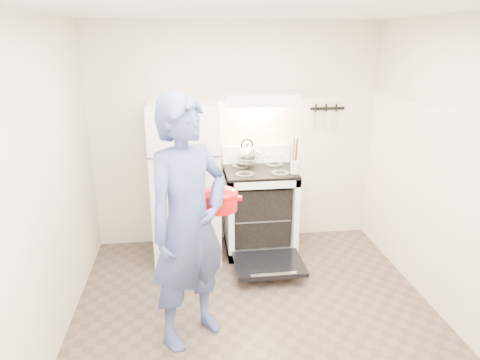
# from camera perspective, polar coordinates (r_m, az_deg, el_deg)

# --- Properties ---
(floor) EXTENTS (3.60, 3.60, 0.00)m
(floor) POSITION_cam_1_polar(r_m,az_deg,el_deg) (3.76, 2.83, -19.60)
(floor) COLOR brown
(floor) RESTS_ON ground
(back_wall) EXTENTS (3.20, 0.02, 2.50)m
(back_wall) POSITION_cam_1_polar(r_m,az_deg,el_deg) (4.86, -0.60, 5.80)
(back_wall) COLOR beige
(back_wall) RESTS_ON ground
(refrigerator) EXTENTS (0.70, 0.70, 1.70)m
(refrigerator) POSITION_cam_1_polar(r_m,az_deg,el_deg) (4.60, -7.27, -0.27)
(refrigerator) COLOR white
(refrigerator) RESTS_ON floor
(stove_body) EXTENTS (0.76, 0.65, 0.92)m
(stove_body) POSITION_cam_1_polar(r_m,az_deg,el_deg) (4.82, 2.60, -4.17)
(stove_body) COLOR white
(stove_body) RESTS_ON floor
(cooktop) EXTENTS (0.76, 0.65, 0.03)m
(cooktop) POSITION_cam_1_polar(r_m,az_deg,el_deg) (4.66, 2.68, 1.22)
(cooktop) COLOR black
(cooktop) RESTS_ON stove_body
(backsplash) EXTENTS (0.76, 0.07, 0.20)m
(backsplash) POSITION_cam_1_polar(r_m,az_deg,el_deg) (4.90, 2.14, 3.49)
(backsplash) COLOR white
(backsplash) RESTS_ON cooktop
(oven_door) EXTENTS (0.70, 0.54, 0.04)m
(oven_door) POSITION_cam_1_polar(r_m,az_deg,el_deg) (4.45, 3.85, -11.10)
(oven_door) COLOR black
(oven_door) RESTS_ON floor
(oven_rack) EXTENTS (0.60, 0.52, 0.01)m
(oven_rack) POSITION_cam_1_polar(r_m,az_deg,el_deg) (4.83, 2.60, -4.39)
(oven_rack) COLOR slate
(oven_rack) RESTS_ON stove_body
(range_hood) EXTENTS (0.76, 0.50, 0.12)m
(range_hood) POSITION_cam_1_polar(r_m,az_deg,el_deg) (4.57, 2.67, 10.83)
(range_hood) COLOR white
(range_hood) RESTS_ON back_wall
(knife_strip) EXTENTS (0.40, 0.02, 0.03)m
(knife_strip) POSITION_cam_1_polar(r_m,az_deg,el_deg) (5.02, 11.57, 9.33)
(knife_strip) COLOR black
(knife_strip) RESTS_ON back_wall
(pizza_stone) EXTENTS (0.31, 0.31, 0.02)m
(pizza_stone) POSITION_cam_1_polar(r_m,az_deg,el_deg) (4.87, 3.60, -4.03)
(pizza_stone) COLOR #937155
(pizza_stone) RESTS_ON oven_rack
(tea_kettle) EXTENTS (0.26, 0.21, 0.31)m
(tea_kettle) POSITION_cam_1_polar(r_m,az_deg,el_deg) (4.73, 0.94, 3.66)
(tea_kettle) COLOR silver
(tea_kettle) RESTS_ON cooktop
(utensil_jar) EXTENTS (0.10, 0.10, 0.13)m
(utensil_jar) POSITION_cam_1_polar(r_m,az_deg,el_deg) (4.45, 7.34, 1.73)
(utensil_jar) COLOR silver
(utensil_jar) RESTS_ON cooktop
(person) EXTENTS (0.85, 0.81, 1.96)m
(person) POSITION_cam_1_polar(r_m,az_deg,el_deg) (3.25, -6.87, -5.94)
(person) COLOR navy
(person) RESTS_ON floor
(dutch_oven) EXTENTS (0.37, 0.30, 0.24)m
(dutch_oven) POSITION_cam_1_polar(r_m,az_deg,el_deg) (3.46, -2.81, -2.83)
(dutch_oven) COLOR #BE080C
(dutch_oven) RESTS_ON person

